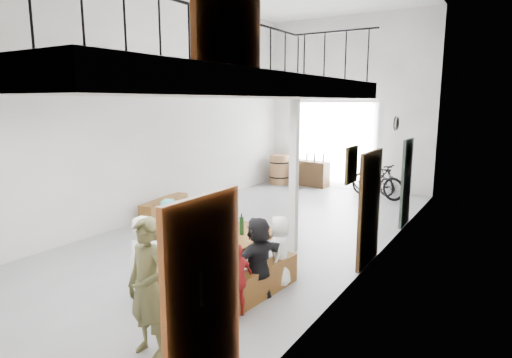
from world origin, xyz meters
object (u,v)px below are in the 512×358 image
Objects in this scene: bicycle_near at (373,179)px; oak_barrel at (280,169)px; serving_counter at (306,173)px; bench_inner at (189,268)px; side_bench at (165,208)px; host_standing at (148,288)px; tasting_table at (224,247)px.

oak_barrel is at bearing 120.38° from bicycle_near.
bench_inner is at bearing -70.12° from serving_counter.
bench_inner is 1.11× the size of side_bench.
host_standing is at bearing -62.44° from bench_inner.
oak_barrel reaches higher than side_bench.
side_bench is (-3.72, 2.64, -0.47)m from tasting_table.
oak_barrel reaches higher than serving_counter.
host_standing is 9.92m from bicycle_near.
tasting_table is 1.29× the size of side_bench.
side_bench is 1.03× the size of host_standing.
oak_barrel is 0.61× the size of bicycle_near.
oak_barrel is (0.34, 5.32, 0.28)m from side_bench.
host_standing is (2.73, -9.99, 0.37)m from serving_counter.
tasting_table is 1.16× the size of bench_inner.
serving_counter is at bearing 101.51° from bench_inner.
side_bench is at bearing 146.78° from tasting_table.
tasting_table reaches higher than bench_inner.
bicycle_near reaches higher than tasting_table.
oak_barrel is at bearing 114.68° from host_standing.
oak_barrel is 0.93m from serving_counter.
bench_inner is 1.09× the size of bicycle_near.
bicycle_near is (-0.39, 9.90, -0.36)m from host_standing.
serving_counter is 0.96× the size of bicycle_near.
bench_inner is at bearing -41.11° from side_bench.
bicycle_near is (0.57, 8.11, 0.23)m from bench_inner.
oak_barrel is (-2.66, 7.94, 0.30)m from bench_inner.
side_bench is 5.96m from host_standing.
host_standing is (3.62, -9.73, 0.29)m from oak_barrel.
serving_counter is (0.89, 0.26, -0.08)m from oak_barrel.
oak_barrel is 0.64× the size of host_standing.
bicycle_near is (2.34, -0.09, 0.02)m from serving_counter.
tasting_table is 1.34× the size of host_standing.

